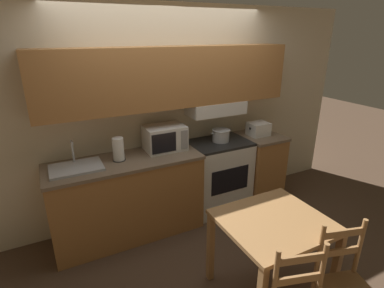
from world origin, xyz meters
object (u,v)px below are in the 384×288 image
at_px(microwave, 165,138).
at_px(sink_basin, 76,167).
at_px(stove_range, 218,175).
at_px(chair_right_of_table, 346,287).
at_px(cooking_pot, 221,135).
at_px(dining_table, 273,232).
at_px(toaster, 258,129).
at_px(paper_towel_roll, 118,149).

distance_m(microwave, sink_basin, 1.02).
relative_size(stove_range, sink_basin, 1.82).
bearing_deg(chair_right_of_table, cooking_pot, 101.99).
relative_size(sink_basin, dining_table, 0.59).
bearing_deg(toaster, dining_table, -123.62).
distance_m(stove_range, paper_towel_roll, 1.40).
bearing_deg(cooking_pot, sink_basin, -178.84).
distance_m(toaster, paper_towel_roll, 1.87).
distance_m(paper_towel_roll, dining_table, 1.75).
relative_size(microwave, chair_right_of_table, 0.50).
relative_size(toaster, dining_table, 0.32).
height_order(stove_range, paper_towel_roll, paper_towel_roll).
bearing_deg(chair_right_of_table, paper_towel_roll, 136.20).
relative_size(microwave, paper_towel_roll, 1.82).
distance_m(cooking_pot, sink_basin, 1.74).
distance_m(toaster, dining_table, 1.74).
height_order(stove_range, toaster, toaster).
xyz_separation_m(stove_range, sink_basin, (-1.72, -0.02, 0.48)).
height_order(toaster, sink_basin, sink_basin).
relative_size(cooking_pot, paper_towel_roll, 1.20).
height_order(cooking_pot, toaster, toaster).
bearing_deg(chair_right_of_table, sink_basin, 145.06).
bearing_deg(toaster, chair_right_of_table, -109.60).
xyz_separation_m(paper_towel_roll, dining_table, (0.93, -1.42, -0.42)).
distance_m(microwave, toaster, 1.32).
height_order(paper_towel_roll, dining_table, paper_towel_roll).
bearing_deg(dining_table, stove_range, 76.64).
relative_size(cooking_pot, chair_right_of_table, 0.33).
bearing_deg(sink_basin, chair_right_of_table, -50.61).
bearing_deg(chair_right_of_table, microwave, 122.12).
bearing_deg(toaster, microwave, 176.50).
bearing_deg(microwave, dining_table, -76.05).
distance_m(toaster, sink_basin, 2.32).
bearing_deg(paper_towel_roll, toaster, -0.22).
bearing_deg(paper_towel_roll, cooking_pot, 0.70).
bearing_deg(sink_basin, paper_towel_roll, 2.52).
height_order(stove_range, chair_right_of_table, stove_range).
height_order(toaster, dining_table, toaster).
xyz_separation_m(toaster, chair_right_of_table, (-0.70, -1.98, -0.59)).
bearing_deg(microwave, sink_basin, -174.74).
bearing_deg(paper_towel_roll, stove_range, 0.06).
height_order(stove_range, microwave, microwave).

